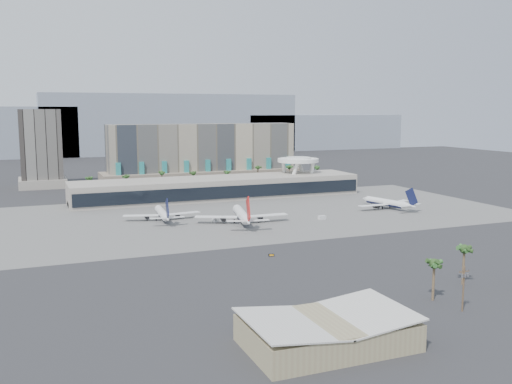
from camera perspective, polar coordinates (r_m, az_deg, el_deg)
name	(u,v)px	position (r m, az deg, el deg)	size (l,w,h in m)	color
ground	(302,235)	(237.39, 4.64, -4.35)	(900.00, 900.00, 0.00)	#232326
apron_pad	(253,213)	(286.59, -0.30, -2.14)	(260.00, 130.00, 0.06)	#5B5B59
mountain_ridge	(145,128)	(690.03, -11.03, 6.27)	(680.00, 60.00, 70.00)	gray
hotel	(203,160)	(399.60, -5.32, 3.19)	(140.00, 30.00, 42.00)	tan
office_tower	(41,153)	(408.01, -20.70, 3.67)	(30.00, 30.00, 52.00)	black
terminal	(219,187)	(336.51, -3.76, 0.51)	(170.00, 32.50, 14.50)	#ACA497
saucer_structure	(298,163)	(361.60, 4.23, 2.94)	(26.00, 26.00, 21.89)	white
palm_row	(212,174)	(371.37, -4.44, 1.85)	(157.80, 2.80, 13.10)	brown
hangar_left	(327,332)	(129.86, 7.14, -13.71)	(36.65, 22.60, 7.55)	gray
utility_pole	(464,285)	(157.25, 20.06, -8.70)	(3.20, 0.85, 12.00)	#4C3826
airliner_left	(162,213)	(271.68, -9.34, -2.13)	(36.44, 37.63, 12.99)	white
airliner_centre	(242,215)	(260.93, -1.41, -2.31)	(42.46, 44.14, 15.43)	white
airliner_right	(387,203)	(307.21, 13.00, -1.04)	(35.55, 36.93, 12.95)	white
service_vehicle_a	(217,220)	(265.60, -3.96, -2.78)	(3.94, 1.93, 1.93)	white
service_vehicle_b	(322,218)	(272.28, 6.61, -2.56)	(3.53, 2.02, 1.82)	silver
taxiway_sign	(271,255)	(203.46, 1.55, -6.33)	(2.05, 0.84, 0.93)	black
near_palm_a	(434,269)	(163.08, 17.38, -7.34)	(6.00, 6.00, 11.69)	brown
near_palm_b	(464,254)	(180.26, 20.10, -5.82)	(6.00, 6.00, 12.22)	brown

